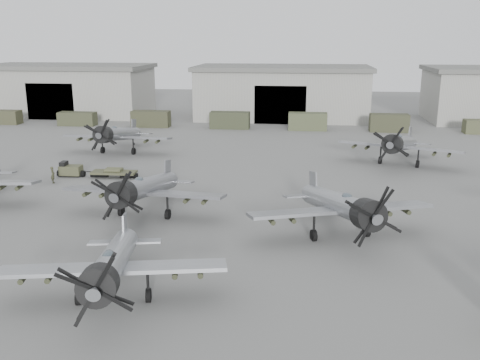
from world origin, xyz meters
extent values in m
plane|color=slate|center=(0.00, 0.00, 0.00)|extent=(220.00, 220.00, 0.00)
cube|color=gray|center=(-38.00, 62.00, 4.00)|extent=(28.00, 14.00, 8.00)
cube|color=#60605B|center=(-38.00, 62.00, 8.35)|extent=(29.00, 14.80, 0.70)
cube|color=black|center=(-38.00, 55.20, 3.00)|extent=(8.12, 0.40, 6.00)
cube|color=gray|center=(0.00, 62.00, 4.00)|extent=(28.00, 14.00, 8.00)
cube|color=#60605B|center=(0.00, 62.00, 8.35)|extent=(29.00, 14.80, 0.70)
cube|color=black|center=(0.00, 55.20, 3.00)|extent=(8.12, 0.40, 6.00)
cube|color=#3C3C27|center=(-43.61, 50.00, 1.07)|extent=(5.59, 2.20, 2.14)
cube|color=#393C27|center=(-31.26, 50.00, 1.04)|extent=(5.73, 2.20, 2.07)
cube|color=#363824|center=(-19.48, 50.00, 1.23)|extent=(5.79, 2.20, 2.46)
cube|color=#343925|center=(-7.26, 50.00, 1.25)|extent=(5.90, 2.20, 2.51)
cube|color=#454B31|center=(4.36, 50.00, 1.28)|extent=(5.65, 2.20, 2.56)
cube|color=#363825|center=(16.09, 50.00, 1.29)|extent=(5.53, 2.20, 2.57)
cylinder|color=#9B9EA3|center=(-5.84, -4.08, 2.08)|extent=(3.36, 10.08, 2.94)
cylinder|color=black|center=(-4.97, -8.43, 2.78)|extent=(2.05, 1.81, 1.96)
cube|color=#9B9EA3|center=(-5.73, -4.64, 1.84)|extent=(11.96, 4.36, 0.53)
cube|color=#9B9EA3|center=(-6.72, 0.26, 2.22)|extent=(0.42, 1.56, 1.88)
ellipsoid|color=#3F4C54|center=(-5.54, -5.56, 2.93)|extent=(0.78, 1.22, 0.53)
cylinder|color=black|center=(-7.45, -5.18, 0.33)|extent=(0.41, 0.79, 0.75)
cylinder|color=black|center=(-3.94, -4.47, 0.33)|extent=(0.41, 0.79, 0.75)
cylinder|color=black|center=(-6.66, -0.02, 0.14)|extent=(0.17, 0.32, 0.30)
cylinder|color=gray|center=(-8.03, 9.43, 2.20)|extent=(2.43, 10.67, 3.12)
cylinder|color=black|center=(-8.45, 4.76, 2.94)|extent=(2.03, 1.74, 2.07)
cube|color=gray|center=(-8.09, 8.83, 1.94)|extent=(12.61, 3.30, 0.56)
cube|color=gray|center=(-7.62, 14.10, 2.35)|extent=(0.27, 1.66, 1.99)
ellipsoid|color=#3F4C54|center=(-8.17, 7.84, 3.10)|extent=(0.70, 1.25, 0.56)
cylinder|color=black|center=(-9.99, 8.80, 0.35)|extent=(0.35, 0.82, 0.80)
cylinder|color=black|center=(-6.22, 8.46, 0.35)|extent=(0.35, 0.82, 0.80)
cylinder|color=black|center=(-7.64, 13.80, 0.15)|extent=(0.15, 0.33, 0.32)
cylinder|color=gray|center=(6.30, 6.70, 2.25)|extent=(5.03, 10.72, 3.19)
cylinder|color=black|center=(7.89, 2.18, 3.01)|extent=(2.37, 2.17, 2.12)
cube|color=gray|center=(6.51, 6.13, 1.99)|extent=(12.79, 6.36, 0.57)
cube|color=gray|center=(4.71, 11.23, 2.41)|extent=(0.68, 1.64, 2.04)
ellipsoid|color=#3F4C54|center=(6.84, 5.16, 3.17)|extent=(0.98, 1.36, 0.57)
cylinder|color=black|center=(4.74, 5.29, 0.36)|extent=(0.54, 0.87, 0.82)
cylinder|color=black|center=(8.40, 6.58, 0.36)|extent=(0.54, 0.87, 0.82)
cylinder|color=black|center=(4.81, 10.94, 0.15)|extent=(0.22, 0.35, 0.33)
cylinder|color=gray|center=(-17.88, 31.41, 2.23)|extent=(1.98, 10.78, 3.16)
cylinder|color=black|center=(-18.08, 26.66, 2.98)|extent=(1.99, 1.68, 2.10)
cube|color=gray|center=(-17.91, 30.80, 1.97)|extent=(12.73, 2.78, 0.57)
cube|color=gray|center=(-17.67, 36.16, 2.39)|extent=(0.19, 1.69, 2.02)
ellipsoid|color=#3F4C54|center=(-17.95, 29.79, 3.14)|extent=(0.66, 1.24, 0.57)
cylinder|color=black|center=(-19.83, 30.68, 0.35)|extent=(0.32, 0.82, 0.81)
cylinder|color=black|center=(-15.99, 30.52, 0.35)|extent=(0.32, 0.82, 0.81)
cylinder|color=black|center=(-17.69, 35.85, 0.15)|extent=(0.14, 0.33, 0.32)
cylinder|color=gray|center=(14.35, 29.21, 2.28)|extent=(5.27, 10.83, 3.23)
cylinder|color=black|center=(12.66, 24.64, 3.05)|extent=(2.41, 2.22, 2.15)
cube|color=gray|center=(14.14, 28.62, 2.02)|extent=(12.93, 6.64, 0.58)
cube|color=gray|center=(16.04, 33.77, 2.44)|extent=(0.71, 1.66, 2.07)
ellipsoid|color=#3F4C54|center=(13.78, 27.65, 3.22)|extent=(1.01, 1.38, 0.58)
cylinder|color=black|center=(12.22, 29.11, 0.36)|extent=(0.56, 0.88, 0.83)
cylinder|color=black|center=(15.91, 27.75, 0.36)|extent=(0.56, 0.88, 0.83)
cylinder|color=black|center=(15.94, 33.48, 0.16)|extent=(0.23, 0.35, 0.33)
cube|color=#44462D|center=(-18.92, 19.80, 0.63)|extent=(2.10, 1.31, 0.92)
cube|color=black|center=(-19.61, 19.78, 1.21)|extent=(0.60, 1.05, 0.57)
cylinder|color=black|center=(-18.92, 19.80, 0.29)|extent=(1.39, 0.68, 0.64)
cylinder|color=black|center=(-17.43, 19.83, 0.52)|extent=(1.38, 0.12, 0.09)
cube|color=#44462D|center=(-14.56, 19.90, 0.52)|extent=(4.40, 1.71, 0.21)
cylinder|color=black|center=(-14.56, 19.90, 0.23)|extent=(1.73, 0.55, 0.51)
cylinder|color=#44462D|center=(-14.56, 19.90, 0.75)|extent=(1.62, 0.41, 0.37)
imported|color=#3C3D28|center=(-19.54, 17.19, 0.80)|extent=(0.57, 0.68, 1.60)
camera|label=1|loc=(3.88, -29.09, 13.41)|focal=40.00mm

